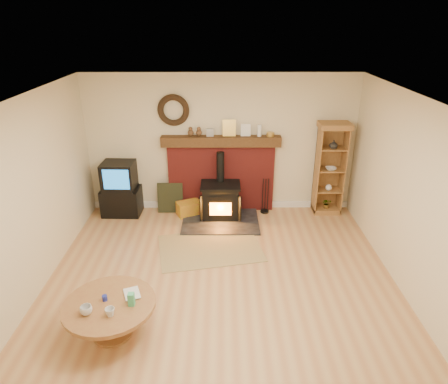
{
  "coord_description": "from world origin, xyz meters",
  "views": [
    {
      "loc": [
        0.02,
        -4.42,
        3.5
      ],
      "look_at": [
        0.05,
        1.0,
        1.1
      ],
      "focal_mm": 32.0,
      "sensor_mm": 36.0,
      "label": 1
    }
  ],
  "objects_px": {
    "curio_cabinet": "(330,169)",
    "coffee_table": "(110,309)",
    "wood_stove": "(220,202)",
    "tv_unit": "(121,190)"
  },
  "relations": [
    {
      "from": "curio_cabinet",
      "to": "coffee_table",
      "type": "bearing_deg",
      "value": -135.39
    },
    {
      "from": "wood_stove",
      "to": "coffee_table",
      "type": "height_order",
      "value": "wood_stove"
    },
    {
      "from": "tv_unit",
      "to": "coffee_table",
      "type": "bearing_deg",
      "value": -79.28
    },
    {
      "from": "tv_unit",
      "to": "coffee_table",
      "type": "xyz_separation_m",
      "value": [
        0.6,
        -3.19,
        -0.13
      ]
    },
    {
      "from": "coffee_table",
      "to": "tv_unit",
      "type": "bearing_deg",
      "value": 100.72
    },
    {
      "from": "wood_stove",
      "to": "curio_cabinet",
      "type": "bearing_deg",
      "value": 7.89
    },
    {
      "from": "curio_cabinet",
      "to": "coffee_table",
      "type": "xyz_separation_m",
      "value": [
        -3.32,
        -3.28,
        -0.51
      ]
    },
    {
      "from": "wood_stove",
      "to": "curio_cabinet",
      "type": "xyz_separation_m",
      "value": [
        2.04,
        0.28,
        0.56
      ]
    },
    {
      "from": "curio_cabinet",
      "to": "coffee_table",
      "type": "distance_m",
      "value": 4.69
    },
    {
      "from": "wood_stove",
      "to": "tv_unit",
      "type": "relative_size",
      "value": 1.35
    }
  ]
}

